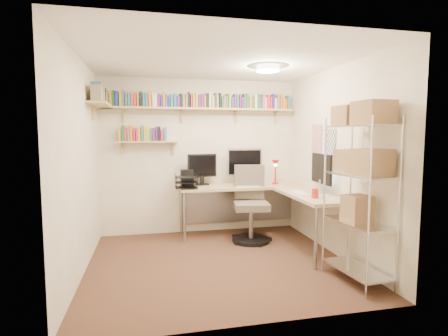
# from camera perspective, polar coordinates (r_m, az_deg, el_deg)

# --- Properties ---
(ground) EXTENTS (3.20, 3.20, 0.00)m
(ground) POSITION_cam_1_polar(r_m,az_deg,el_deg) (4.58, -0.91, -15.13)
(ground) COLOR #46291E
(ground) RESTS_ON ground
(room_shell) EXTENTS (3.24, 3.04, 2.52)m
(room_shell) POSITION_cam_1_polar(r_m,az_deg,el_deg) (4.29, -0.89, 4.65)
(room_shell) COLOR beige
(room_shell) RESTS_ON ground
(wall_shelves) EXTENTS (3.12, 1.09, 0.80)m
(wall_shelves) POSITION_cam_1_polar(r_m,az_deg,el_deg) (5.53, -7.85, 9.75)
(wall_shelves) COLOR tan
(wall_shelves) RESTS_ON ground
(corner_desk) EXTENTS (2.14, 2.04, 1.39)m
(corner_desk) POSITION_cam_1_polar(r_m,az_deg,el_deg) (5.41, 4.45, -3.25)
(corner_desk) COLOR tan
(corner_desk) RESTS_ON ground
(office_chair) EXTENTS (0.61, 0.62, 1.15)m
(office_chair) POSITION_cam_1_polar(r_m,az_deg,el_deg) (5.36, 4.36, -6.72)
(office_chair) COLOR black
(office_chair) RESTS_ON ground
(wire_rack) EXTENTS (0.45, 0.81, 1.95)m
(wire_rack) POSITION_cam_1_polar(r_m,az_deg,el_deg) (3.97, 21.49, 1.30)
(wire_rack) COLOR silver
(wire_rack) RESTS_ON ground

